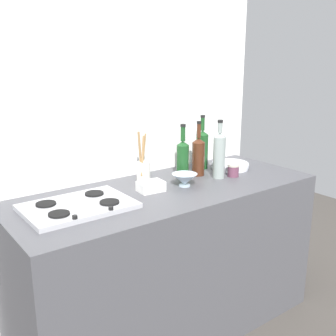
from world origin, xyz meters
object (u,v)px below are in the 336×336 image
object	(u,v)px
butter_dish	(151,186)
utensil_crock	(143,171)
wine_bottle_rightmost	(198,156)
wine_bottle_mid_left	(202,148)
wine_bottle_mid_right	(219,154)
plate_stack	(230,166)
wine_bottle_leftmost	(183,158)
stovetop_hob	(78,206)
condiment_jar_front	(233,170)
mixing_bowl	(185,179)

from	to	relation	value
butter_dish	utensil_crock	size ratio (longest dim) A/B	0.45
wine_bottle_rightmost	utensil_crock	world-z (taller)	wine_bottle_rightmost
wine_bottle_mid_left	utensil_crock	size ratio (longest dim) A/B	1.14
wine_bottle_mid_right	wine_bottle_rightmost	size ratio (longest dim) A/B	1.05
plate_stack	wine_bottle_rightmost	xyz separation A→B (m)	(-0.27, 0.01, 0.11)
wine_bottle_mid_right	plate_stack	bearing A→B (deg)	27.58
wine_bottle_mid_left	butter_dish	xyz separation A→B (m)	(-0.55, -0.20, -0.11)
wine_bottle_leftmost	stovetop_hob	bearing A→B (deg)	-171.90
condiment_jar_front	utensil_crock	bearing A→B (deg)	157.98
plate_stack	wine_bottle_leftmost	xyz separation A→B (m)	(-0.39, 0.02, 0.11)
butter_dish	condiment_jar_front	size ratio (longest dim) A/B	1.81
utensil_crock	butter_dish	bearing A→B (deg)	-107.92
condiment_jar_front	plate_stack	bearing A→B (deg)	50.46
plate_stack	butter_dish	xyz separation A→B (m)	(-0.69, -0.08, 0.01)
utensil_crock	wine_bottle_mid_right	bearing A→B (deg)	-22.71
wine_bottle_mid_left	mixing_bowl	distance (m)	0.43
butter_dish	wine_bottle_mid_right	bearing A→B (deg)	-4.00
stovetop_hob	plate_stack	xyz separation A→B (m)	(1.13, 0.08, 0.01)
wine_bottle_mid_left	wine_bottle_rightmost	world-z (taller)	wine_bottle_mid_left
wine_bottle_leftmost	wine_bottle_mid_left	size ratio (longest dim) A/B	0.94
plate_stack	wine_bottle_rightmost	distance (m)	0.29
stovetop_hob	wine_bottle_leftmost	xyz separation A→B (m)	(0.74, 0.11, 0.11)
plate_stack	wine_bottle_leftmost	bearing A→B (deg)	176.80
butter_dish	utensil_crock	xyz separation A→B (m)	(0.05, 0.15, 0.05)
stovetop_hob	wine_bottle_mid_right	size ratio (longest dim) A/B	1.45
mixing_bowl	butter_dish	bearing A→B (deg)	169.21
stovetop_hob	condiment_jar_front	world-z (taller)	condiment_jar_front
wine_bottle_mid_left	butter_dish	distance (m)	0.59
plate_stack	mixing_bowl	bearing A→B (deg)	-166.54
condiment_jar_front	wine_bottle_leftmost	bearing A→B (deg)	148.90
wine_bottle_leftmost	mixing_bowl	world-z (taller)	wine_bottle_leftmost
stovetop_hob	butter_dish	distance (m)	0.44
wine_bottle_rightmost	utensil_crock	bearing A→B (deg)	170.88
utensil_crock	stovetop_hob	bearing A→B (deg)	-162.29
wine_bottle_mid_left	mixing_bowl	bearing A→B (deg)	-145.11
plate_stack	butter_dish	size ratio (longest dim) A/B	1.78
wine_bottle_rightmost	mixing_bowl	bearing A→B (deg)	-149.10
butter_dish	mixing_bowl	bearing A→B (deg)	-10.79
stovetop_hob	utensil_crock	distance (m)	0.51
plate_stack	butter_dish	distance (m)	0.70
mixing_bowl	utensil_crock	world-z (taller)	utensil_crock
wine_bottle_mid_left	condiment_jar_front	distance (m)	0.28
wine_bottle_mid_right	wine_bottle_leftmost	bearing A→B (deg)	143.41
wine_bottle_leftmost	wine_bottle_mid_left	distance (m)	0.26
wine_bottle_rightmost	butter_dish	bearing A→B (deg)	-168.18
wine_bottle_mid_left	condiment_jar_front	size ratio (longest dim) A/B	4.57
stovetop_hob	utensil_crock	size ratio (longest dim) A/B	1.66
wine_bottle_mid_right	condiment_jar_front	world-z (taller)	wine_bottle_mid_right
wine_bottle_mid_left	mixing_bowl	size ratio (longest dim) A/B	2.43
wine_bottle_leftmost	wine_bottle_mid_right	bearing A→B (deg)	-36.59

